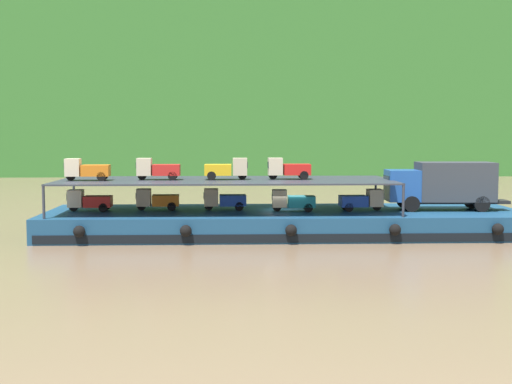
# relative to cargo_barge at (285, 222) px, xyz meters

# --- Properties ---
(ground_plane) EXTENTS (400.00, 400.00, 0.00)m
(ground_plane) POSITION_rel_cargo_barge_xyz_m (0.00, 0.03, -0.75)
(ground_plane) COLOR #7F664C
(hillside_far_bank) EXTENTS (138.97, 30.54, 37.69)m
(hillside_far_bank) POSITION_rel_cargo_barge_xyz_m (0.00, 72.60, 20.48)
(hillside_far_bank) COLOR #33702D
(hillside_far_bank) RESTS_ON ground
(cargo_barge) EXTENTS (30.36, 9.11, 1.50)m
(cargo_barge) POSITION_rel_cargo_barge_xyz_m (0.00, 0.00, 0.00)
(cargo_barge) COLOR navy
(cargo_barge) RESTS_ON ground
(covered_lorry) EXTENTS (7.91, 2.50, 3.10)m
(covered_lorry) POSITION_rel_cargo_barge_xyz_m (10.20, -0.12, 2.44)
(covered_lorry) COLOR #1E4C99
(covered_lorry) RESTS_ON cargo_barge
(cargo_rack) EXTENTS (21.16, 7.76, 2.00)m
(cargo_rack) POSITION_rel_cargo_barge_xyz_m (-3.80, 0.03, 2.69)
(cargo_rack) COLOR #2D333D
(cargo_rack) RESTS_ON cargo_barge
(mini_truck_lower_stern) EXTENTS (2.76, 1.23, 1.38)m
(mini_truck_lower_stern) POSITION_rel_cargo_barge_xyz_m (-12.49, 0.06, 1.44)
(mini_truck_lower_stern) COLOR red
(mini_truck_lower_stern) RESTS_ON cargo_barge
(mini_truck_lower_aft) EXTENTS (2.78, 1.28, 1.38)m
(mini_truck_lower_aft) POSITION_rel_cargo_barge_xyz_m (-8.24, 0.59, 1.44)
(mini_truck_lower_aft) COLOR orange
(mini_truck_lower_aft) RESTS_ON cargo_barge
(mini_truck_lower_mid) EXTENTS (2.77, 1.25, 1.38)m
(mini_truck_lower_mid) POSITION_rel_cargo_barge_xyz_m (-3.91, 0.49, 1.44)
(mini_truck_lower_mid) COLOR #1E47B7
(mini_truck_lower_mid) RESTS_ON cargo_barge
(mini_truck_lower_fore) EXTENTS (2.77, 1.24, 1.38)m
(mini_truck_lower_fore) POSITION_rel_cargo_barge_xyz_m (0.45, -0.48, 1.44)
(mini_truck_lower_fore) COLOR teal
(mini_truck_lower_fore) RESTS_ON cargo_barge
(mini_truck_lower_bow) EXTENTS (2.79, 1.29, 1.38)m
(mini_truck_lower_bow) POSITION_rel_cargo_barge_xyz_m (4.93, -0.30, 1.44)
(mini_truck_lower_bow) COLOR #1E47B7
(mini_truck_lower_bow) RESTS_ON cargo_barge
(mini_truck_upper_stern) EXTENTS (2.78, 1.27, 1.38)m
(mini_truck_upper_stern) POSITION_rel_cargo_barge_xyz_m (-12.48, -0.51, 3.44)
(mini_truck_upper_stern) COLOR orange
(mini_truck_upper_stern) RESTS_ON cargo_rack
(mini_truck_upper_mid) EXTENTS (2.75, 1.22, 1.38)m
(mini_truck_upper_mid) POSITION_rel_cargo_barge_xyz_m (-8.11, -0.02, 3.44)
(mini_truck_upper_mid) COLOR red
(mini_truck_upper_mid) RESTS_ON cargo_rack
(mini_truck_upper_fore) EXTENTS (2.74, 1.20, 1.38)m
(mini_truck_upper_fore) POSITION_rel_cargo_barge_xyz_m (-3.72, 0.02, 3.44)
(mini_truck_upper_fore) COLOR gold
(mini_truck_upper_fore) RESTS_ON cargo_rack
(mini_truck_upper_bow) EXTENTS (2.75, 1.22, 1.38)m
(mini_truck_upper_bow) POSITION_rel_cargo_barge_xyz_m (0.22, 0.21, 3.44)
(mini_truck_upper_bow) COLOR red
(mini_truck_upper_bow) RESTS_ON cargo_rack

